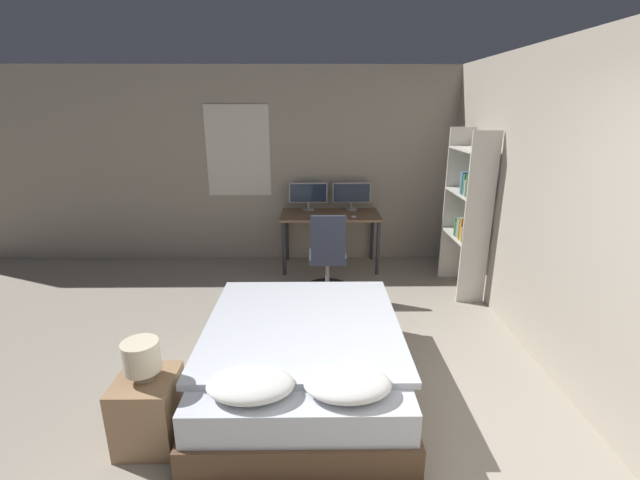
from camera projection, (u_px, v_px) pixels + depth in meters
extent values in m
cube|color=#9E9384|center=(331.00, 167.00, 6.05)|extent=(12.00, 0.06, 2.70)
cube|color=silver|center=(238.00, 151.00, 5.93)|extent=(0.89, 0.01, 1.24)
cube|color=black|center=(238.00, 151.00, 5.93)|extent=(0.81, 0.01, 1.16)
cube|color=#9E9384|center=(566.00, 214.00, 3.39)|extent=(0.06, 12.00, 2.70)
cube|color=brown|center=(303.00, 372.00, 3.47)|extent=(1.51, 1.95, 0.22)
cube|color=silver|center=(303.00, 347.00, 3.40)|extent=(1.45, 1.89, 0.23)
cube|color=silver|center=(303.00, 324.00, 3.47)|extent=(1.55, 1.63, 0.05)
ellipsoid|color=white|center=(250.00, 385.00, 2.65)|extent=(0.55, 0.38, 0.13)
ellipsoid|color=white|center=(348.00, 384.00, 2.66)|extent=(0.55, 0.38, 0.13)
cube|color=#997551|center=(149.00, 410.00, 2.83)|extent=(0.38, 0.41, 0.49)
cylinder|color=gray|center=(144.00, 378.00, 2.76)|extent=(0.13, 0.13, 0.01)
cylinder|color=gray|center=(144.00, 373.00, 2.75)|extent=(0.02, 0.02, 0.05)
cylinder|color=beige|center=(141.00, 356.00, 2.71)|extent=(0.23, 0.23, 0.20)
cube|color=#846042|center=(330.00, 215.00, 5.83)|extent=(1.34, 0.69, 0.03)
cylinder|color=#2D2D33|center=(284.00, 249.00, 5.65)|extent=(0.05, 0.05, 0.74)
cylinder|color=#2D2D33|center=(378.00, 248.00, 5.67)|extent=(0.05, 0.05, 0.74)
cylinder|color=#2D2D33|center=(287.00, 236.00, 6.22)|extent=(0.05, 0.05, 0.74)
cylinder|color=#2D2D33|center=(372.00, 235.00, 6.23)|extent=(0.05, 0.05, 0.74)
cylinder|color=#B7B7BC|center=(308.00, 209.00, 6.05)|extent=(0.16, 0.16, 0.01)
cylinder|color=#B7B7BC|center=(308.00, 206.00, 6.04)|extent=(0.03, 0.03, 0.09)
cube|color=#B7B7BC|center=(308.00, 193.00, 5.98)|extent=(0.54, 0.03, 0.28)
cube|color=#232D42|center=(308.00, 193.00, 5.97)|extent=(0.51, 0.00, 0.25)
cylinder|color=#B7B7BC|center=(351.00, 209.00, 6.06)|extent=(0.16, 0.16, 0.01)
cylinder|color=#B7B7BC|center=(351.00, 206.00, 6.05)|extent=(0.03, 0.03, 0.09)
cube|color=#B7B7BC|center=(352.00, 193.00, 5.99)|extent=(0.54, 0.03, 0.28)
cube|color=#232D42|center=(352.00, 193.00, 5.98)|extent=(0.51, 0.00, 0.25)
cube|color=#B7B7BC|center=(331.00, 218.00, 5.59)|extent=(0.41, 0.13, 0.02)
ellipsoid|color=#B7B7BC|center=(354.00, 217.00, 5.59)|extent=(0.07, 0.05, 0.04)
cylinder|color=black|center=(327.00, 287.00, 5.30)|extent=(0.52, 0.52, 0.04)
cylinder|color=gray|center=(327.00, 273.00, 5.25)|extent=(0.05, 0.05, 0.35)
cube|color=#33384C|center=(328.00, 257.00, 5.18)|extent=(0.44, 0.44, 0.07)
cube|color=#33384C|center=(328.00, 238.00, 4.91)|extent=(0.40, 0.05, 0.53)
cube|color=beige|center=(478.00, 221.00, 4.68)|extent=(0.31, 0.02, 1.93)
cube|color=beige|center=(456.00, 206.00, 5.41)|extent=(0.31, 0.02, 1.93)
cube|color=beige|center=(464.00, 236.00, 5.13)|extent=(0.31, 0.75, 0.02)
cube|color=beige|center=(468.00, 193.00, 4.98)|extent=(0.31, 0.75, 0.02)
cube|color=beige|center=(473.00, 150.00, 4.83)|extent=(0.31, 0.75, 0.02)
cube|color=orange|center=(475.00, 235.00, 4.77)|extent=(0.25, 0.04, 0.23)
cube|color=#28282D|center=(474.00, 233.00, 4.81)|extent=(0.25, 0.04, 0.23)
cube|color=gold|center=(472.00, 235.00, 4.86)|extent=(0.25, 0.03, 0.17)
cube|color=orange|center=(471.00, 230.00, 4.88)|extent=(0.25, 0.03, 0.27)
cube|color=#337042|center=(470.00, 229.00, 4.92)|extent=(0.25, 0.03, 0.25)
cube|color=orange|center=(469.00, 229.00, 4.97)|extent=(0.25, 0.04, 0.24)
cube|color=teal|center=(467.00, 228.00, 5.01)|extent=(0.25, 0.04, 0.24)
cube|color=#337042|center=(466.00, 229.00, 5.06)|extent=(0.25, 0.03, 0.18)
cube|color=#337042|center=(465.00, 227.00, 5.09)|extent=(0.25, 0.03, 0.21)
cube|color=#2D4784|center=(480.00, 190.00, 4.61)|extent=(0.25, 0.02, 0.19)
cube|color=#B2332D|center=(479.00, 187.00, 4.64)|extent=(0.25, 0.04, 0.24)
cube|color=#337042|center=(477.00, 186.00, 4.69)|extent=(0.25, 0.03, 0.24)
cube|color=#BCB29E|center=(476.00, 188.00, 4.74)|extent=(0.25, 0.03, 0.18)
cube|color=#337042|center=(474.00, 185.00, 4.78)|extent=(0.25, 0.04, 0.24)
cube|color=#2D4784|center=(473.00, 184.00, 4.82)|extent=(0.25, 0.02, 0.25)
cube|color=teal|center=(472.00, 183.00, 4.86)|extent=(0.25, 0.04, 0.25)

